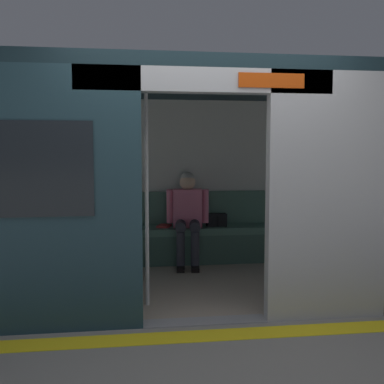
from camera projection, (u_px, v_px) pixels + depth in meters
ground_plane at (205, 322)px, 4.02m from camera, size 60.00×60.00×0.00m
platform_edge_strip at (211, 335)px, 3.73m from camera, size 8.00×0.24×0.01m
train_car at (181, 149)px, 5.02m from camera, size 6.40×2.63×2.28m
bench_seat at (179, 236)px, 6.08m from camera, size 2.91×0.44×0.48m
person_seated at (188, 212)px, 6.01m from camera, size 0.55×0.70×1.21m
handbag at (216, 220)px, 6.16m from camera, size 0.26×0.15×0.17m
book at (164, 226)px, 6.11m from camera, size 0.22×0.26×0.03m
grab_pole_door at (147, 195)px, 4.36m from camera, size 0.04×0.04×2.14m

